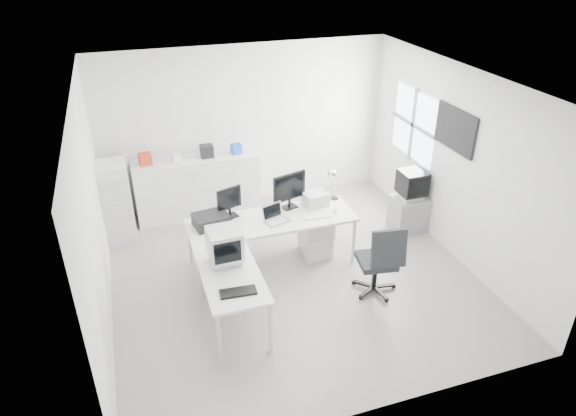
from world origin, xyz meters
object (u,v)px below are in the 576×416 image
object	(u,v)px
laptop	(277,216)
sideboard	(198,187)
drawer_pedestal	(315,236)
laser_printer	(315,199)
crt_monitor	(225,248)
crt_tv	(412,185)
lcd_monitor_large	(289,191)
main_desk	(272,241)
lcd_monitor_small	(229,202)
tv_cabinet	(408,213)
inkjet_printer	(211,220)
office_chair	(377,258)
side_desk	(232,298)
filing_cabinet	(117,202)

from	to	relation	value
laptop	sideboard	size ratio (longest dim) A/B	0.14
drawer_pedestal	laser_printer	size ratio (longest dim) A/B	1.76
crt_monitor	crt_tv	world-z (taller)	crt_monitor
crt_monitor	lcd_monitor_large	bearing A→B (deg)	40.49
main_desk	lcd_monitor_small	bearing A→B (deg)	155.56
tv_cabinet	crt_tv	xyz separation A→B (m)	(0.00, 0.00, 0.52)
sideboard	inkjet_printer	bearing A→B (deg)	-92.73
tv_cabinet	laptop	bearing A→B (deg)	-172.02
lcd_monitor_small	laser_printer	world-z (taller)	lcd_monitor_small
drawer_pedestal	lcd_monitor_large	bearing A→B (deg)	150.26
tv_cabinet	office_chair	bearing A→B (deg)	-134.01
tv_cabinet	crt_tv	world-z (taller)	crt_tv
lcd_monitor_small	inkjet_printer	bearing A→B (deg)	-172.40
inkjet_printer	crt_tv	world-z (taller)	crt_tv
side_desk	tv_cabinet	xyz separation A→B (m)	(3.25, 1.33, -0.08)
drawer_pedestal	crt_monitor	bearing A→B (deg)	-149.86
lcd_monitor_large	laptop	bearing A→B (deg)	-146.78
office_chair	laser_printer	bearing A→B (deg)	115.38
inkjet_printer	laser_printer	bearing A→B (deg)	-4.31
office_chair	drawer_pedestal	bearing A→B (deg)	119.95
main_desk	laser_printer	xyz separation A→B (m)	(0.75, 0.22, 0.47)
laser_printer	crt_tv	size ratio (longest dim) A/B	0.68
main_desk	filing_cabinet	size ratio (longest dim) A/B	1.85
office_chair	sideboard	world-z (taller)	office_chair
filing_cabinet	laser_printer	bearing A→B (deg)	-23.27
lcd_monitor_large	crt_tv	bearing A→B (deg)	-16.75
drawer_pedestal	filing_cabinet	world-z (taller)	filing_cabinet
drawer_pedestal	crt_monitor	world-z (taller)	crt_monitor
side_desk	filing_cabinet	distance (m)	2.85
lcd_monitor_large	filing_cabinet	distance (m)	2.75
lcd_monitor_small	filing_cabinet	bearing A→B (deg)	123.38
drawer_pedestal	inkjet_printer	size ratio (longest dim) A/B	1.27
crt_monitor	office_chair	bearing A→B (deg)	-8.61
lcd_monitor_large	crt_tv	distance (m)	2.06
filing_cabinet	main_desk	bearing A→B (deg)	-34.55
main_desk	filing_cabinet	distance (m)	2.56
laser_printer	inkjet_printer	bearing A→B (deg)	176.47
laptop	crt_tv	distance (m)	2.38
main_desk	laptop	distance (m)	0.49
sideboard	filing_cabinet	size ratio (longest dim) A/B	1.61
lcd_monitor_large	crt_monitor	world-z (taller)	lcd_monitor_large
crt_tv	drawer_pedestal	bearing A→B (deg)	-173.97
laptop	sideboard	bearing A→B (deg)	93.85
drawer_pedestal	laptop	bearing A→B (deg)	-167.01
side_desk	drawer_pedestal	size ratio (longest dim) A/B	2.33
filing_cabinet	laptop	bearing A→B (deg)	-35.72
office_chair	tv_cabinet	size ratio (longest dim) A/B	1.83
inkjet_printer	tv_cabinet	xyz separation A→B (m)	(3.25, 0.13, -0.54)
main_desk	tv_cabinet	bearing A→B (deg)	5.47
crt_tv	sideboard	size ratio (longest dim) A/B	0.24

